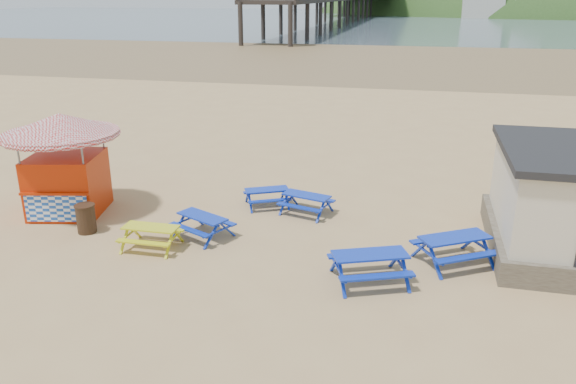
% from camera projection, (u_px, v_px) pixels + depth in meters
% --- Properties ---
extents(ground, '(400.00, 400.00, 0.00)m').
position_uv_depth(ground, '(264.00, 236.00, 17.63)').
color(ground, tan).
rests_on(ground, ground).
extents(wet_sand, '(400.00, 400.00, 0.00)m').
position_uv_depth(wet_sand, '(386.00, 56.00, 68.07)').
color(wet_sand, brown).
rests_on(wet_sand, ground).
extents(sea, '(400.00, 400.00, 0.00)m').
position_uv_depth(sea, '(412.00, 18.00, 173.52)').
color(sea, '#4B5D6B').
rests_on(sea, ground).
extents(picnic_table_blue_a, '(1.93, 1.79, 0.64)m').
position_uv_depth(picnic_table_blue_a, '(267.00, 197.00, 20.06)').
color(picnic_table_blue_a, '#010794').
rests_on(picnic_table_blue_a, ground).
extents(picnic_table_blue_b, '(1.93, 1.71, 0.69)m').
position_uv_depth(picnic_table_blue_b, '(306.00, 204.00, 19.37)').
color(picnic_table_blue_b, '#010794').
rests_on(picnic_table_blue_b, ground).
extents(picnic_table_blue_c, '(1.94, 1.83, 0.64)m').
position_uv_depth(picnic_table_blue_c, '(517.00, 213.00, 18.64)').
color(picnic_table_blue_c, '#010794').
rests_on(picnic_table_blue_c, ground).
extents(picnic_table_blue_d, '(2.09, 1.94, 0.70)m').
position_uv_depth(picnic_table_blue_d, '(203.00, 226.00, 17.51)').
color(picnic_table_blue_d, '#010794').
rests_on(picnic_table_blue_d, ground).
extents(picnic_table_blue_e, '(2.40, 2.20, 0.82)m').
position_uv_depth(picnic_table_blue_e, '(369.00, 268.00, 14.73)').
color(picnic_table_blue_e, '#010794').
rests_on(picnic_table_blue_e, ground).
extents(picnic_table_blue_f, '(2.50, 2.38, 0.82)m').
position_uv_depth(picnic_table_blue_f, '(454.00, 250.00, 15.75)').
color(picnic_table_blue_f, '#010794').
rests_on(picnic_table_blue_f, ground).
extents(picnic_table_yellow, '(1.66, 1.34, 0.69)m').
position_uv_depth(picnic_table_yellow, '(152.00, 237.00, 16.74)').
color(picnic_table_yellow, '#ADC50C').
rests_on(picnic_table_yellow, ground).
extents(ice_cream_kiosk, '(4.66, 4.66, 3.49)m').
position_uv_depth(ice_cream_kiosk, '(63.00, 151.00, 18.90)').
color(ice_cream_kiosk, '#B82404').
rests_on(ice_cream_kiosk, ground).
extents(litter_bin, '(0.64, 0.64, 0.93)m').
position_uv_depth(litter_bin, '(86.00, 218.00, 17.79)').
color(litter_bin, '#352313').
rests_on(litter_bin, ground).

